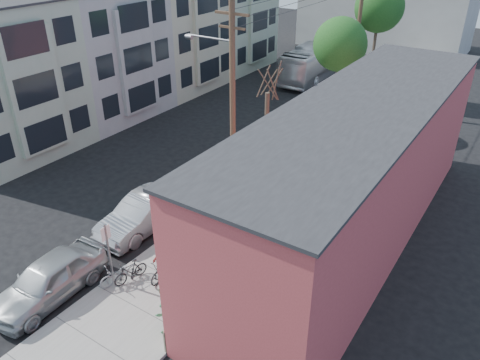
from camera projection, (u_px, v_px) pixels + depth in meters
The scene contains 26 objects.
ground at pixel (134, 225), 22.66m from camera, with size 120.00×120.00×0.00m, color black.
sidewalk at pixel (312, 161), 28.60m from camera, with size 4.50×58.00×0.15m, color gray.
cafe_building at pixel (356, 173), 20.37m from camera, with size 6.60×20.20×6.61m.
apartment_row at pixel (146, 44), 36.37m from camera, with size 6.30×32.00×9.00m.
sign_post at pixel (108, 248), 18.11m from camera, with size 0.07×0.45×2.80m.
parking_meter_near at pixel (190, 207), 22.32m from camera, with size 0.14×0.14×1.24m.
parking_meter_far at pixel (262, 156), 27.13m from camera, with size 0.14×0.14×1.24m.
utility_pole_near at pixel (232, 99), 22.53m from camera, with size 3.57×0.28×10.00m.
utility_pole_far at pixel (357, 38), 34.45m from camera, with size 1.80×0.28×10.00m.
tree_bare at pixel (266, 135), 25.71m from camera, with size 0.24×0.24×4.88m.
tree_leafy_mid at pixel (340, 45), 31.10m from camera, with size 3.59×3.59×7.35m.
tree_leafy_far at pixel (379, 8), 35.71m from camera, with size 3.76×3.76×8.82m.
patio_chair_a at pixel (209, 286), 18.04m from camera, with size 0.50×0.50×0.88m, color #13451B, non-canonical shape.
patio_chair_b at pixel (203, 289), 17.89m from camera, with size 0.50×0.50×0.88m, color #13451B, non-canonical shape.
patron_grey at pixel (218, 254), 19.26m from camera, with size 0.55×0.36×1.52m, color slate.
patron_green at pixel (165, 310), 16.27m from camera, with size 0.92×0.72×1.90m, color #307949.
cyclist at pixel (164, 260), 18.78m from camera, with size 1.11×0.64×1.73m, color maroon.
cyclist_bike at pixel (165, 268), 18.97m from camera, with size 0.61×1.75×0.92m, color black.
parked_bike_a at pixel (130, 271), 18.78m from camera, with size 0.43×1.52×0.91m, color black.
parked_bike_b at pixel (120, 273), 18.68m from camera, with size 0.60×1.72×0.90m, color slate.
car_0 at pixel (48, 279), 18.03m from camera, with size 1.95×4.86×1.66m, color #A6ABAE.
car_1 at pixel (144, 213), 22.11m from camera, with size 1.78×5.10×1.68m, color #929599.
car_2 at pixel (225, 165), 26.78m from camera, with size 1.84×4.53×1.31m, color black.
car_3 at pixel (274, 130), 30.83m from camera, with size 2.67×5.78×1.61m, color #9EA1A5.
car_4 at pixel (312, 107), 35.01m from camera, with size 1.39×3.98×1.31m, color #9C9FA3.
bus at pixel (318, 60), 43.31m from camera, with size 2.69×11.49×3.20m, color silver.
Camera 1 is at (14.62, -12.77, 12.98)m, focal length 35.00 mm.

